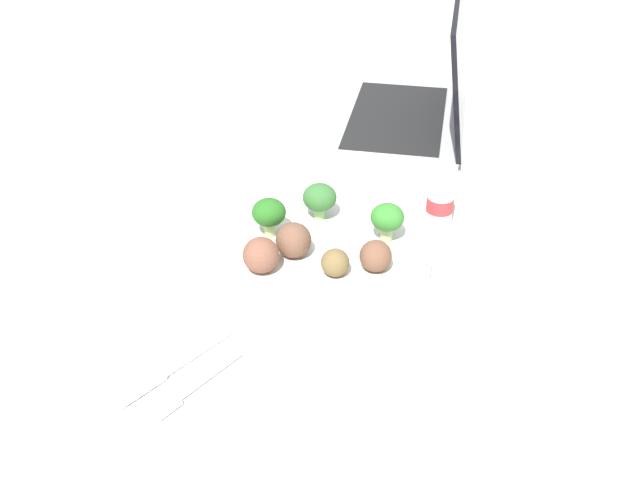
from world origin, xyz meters
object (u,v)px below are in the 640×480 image
Objects in this scene: broccoli_floret_front_right at (387,218)px; fork at (192,385)px; knife at (170,368)px; laptop at (415,105)px; napkin at (187,376)px; broccoli_floret_near_rim at (269,213)px; yogurt_bottle at (440,200)px; meatball_near_rim at (293,240)px; meatball_front_right at (261,255)px; plate at (320,258)px; broccoli_floret_front_left at (320,198)px; meatball_back_right at (335,263)px; meatball_front_left at (376,256)px.

fork is at bearing 0.70° from broccoli_floret_front_right.
knife is 0.68m from laptop.
broccoli_floret_near_rim is at bearing -155.44° from napkin.
broccoli_floret_near_rim is at bearing -35.11° from yogurt_bottle.
meatball_near_rim is (0.10, -0.07, -0.01)m from broccoli_floret_front_right.
meatball_front_right is 0.31× the size of knife.
plate is 0.09m from meatball_front_right.
knife is (0.18, 0.04, -0.03)m from meatball_front_right.
broccoli_floret_front_left is at bearing -164.48° from napkin.
fork is at bearing 23.55° from meatball_front_right.
broccoli_floret_front_left reaches higher than meatball_near_rim.
broccoli_floret_front_left is 0.36m from laptop.
laptop is (-0.23, -0.21, 0.00)m from yogurt_bottle.
broccoli_floret_near_rim is 0.12m from meatball_back_right.
napkin is (0.22, 0.05, -0.04)m from meatball_near_rim.
laptop reaches higher than meatball_near_rim.
meatball_back_right is (0.10, -0.00, -0.02)m from broccoli_floret_front_right.
meatball_near_rim is 0.37× the size of fork.
broccoli_floret_front_left reaches higher than plate.
meatball_front_right is 0.14m from meatball_front_left.
laptop reaches higher than fork.
meatball_back_right reaches higher than plate.
plate reaches higher than napkin.
meatball_near_rim is (0.02, -0.02, 0.03)m from plate.
meatball_front_left is at bearing 167.26° from knife.
napkin is (0.32, -0.01, -0.05)m from broccoli_floret_front_right.
meatball_front_right is at bearing -8.70° from meatball_near_rim.
meatball_back_right is at bearing 125.65° from meatball_front_right.
napkin is at bearing 15.06° from laptop.
laptop is (-0.43, -0.19, 0.01)m from meatball_back_right.
napkin is (0.26, -0.04, -0.03)m from meatball_front_left.
plate is 1.65× the size of napkin.
broccoli_floret_near_rim is (0.01, -0.08, 0.04)m from plate.
laptop is (-0.39, -0.22, 0.00)m from meatball_front_left.
meatball_near_rim reaches higher than meatball_back_right.
broccoli_floret_near_rim is 0.26m from knife.
meatball_near_rim is at bearing -171.49° from knife.
broccoli_floret_front_right reaches higher than napkin.
broccoli_floret_front_left is at bearing 164.26° from broccoli_floret_near_rim.
fork is at bearing 10.82° from plate.
broccoli_floret_front_right is 1.02× the size of broccoli_floret_front_left.
laptop is at bearing -166.57° from knife.
fork is 0.31× the size of laptop.
knife is at bearing 8.51° from meatball_near_rim.
broccoli_floret_front_left reaches higher than meatball_front_left.
meatball_front_left is 0.51× the size of yogurt_bottle.
meatball_front_left reaches higher than napkin.
meatball_front_left reaches higher than knife.
yogurt_bottle reaches higher than meatball_front_left.
meatball_front_right is 0.57× the size of yogurt_bottle.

